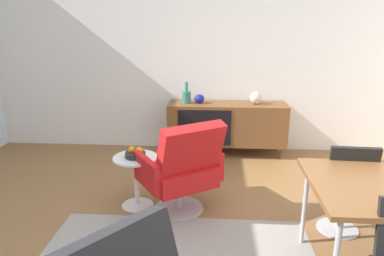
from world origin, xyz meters
name	(u,v)px	position (x,y,z in m)	size (l,w,h in m)	color
ground_plane	(210,255)	(0.00, 0.00, 0.00)	(8.32, 8.32, 0.00)	olive
wall_back	(215,50)	(0.00, 2.60, 1.40)	(6.80, 0.12, 2.80)	white
sideboard	(227,124)	(0.17, 2.30, 0.44)	(1.60, 0.45, 0.72)	brown
vase_cobalt	(187,96)	(-0.38, 2.30, 0.81)	(0.12, 0.12, 0.29)	#337266
vase_sculptural_dark	(256,98)	(0.55, 2.30, 0.80)	(0.15, 0.15, 0.17)	beige
vase_ceramic_small	(199,99)	(-0.20, 2.30, 0.78)	(0.14, 0.14, 0.12)	navy
dining_chair_back_left	(345,184)	(1.13, 0.40, 0.47)	(0.42, 0.44, 0.86)	black
lounge_chair_red	(182,167)	(-0.29, 0.67, 0.47)	(0.90, 0.89, 0.95)	red
side_table_round	(136,176)	(-0.75, 0.77, 0.32)	(0.44, 0.44, 0.52)	white
fruit_bowl	(135,153)	(-0.75, 0.77, 0.56)	(0.20, 0.20, 0.11)	#262628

